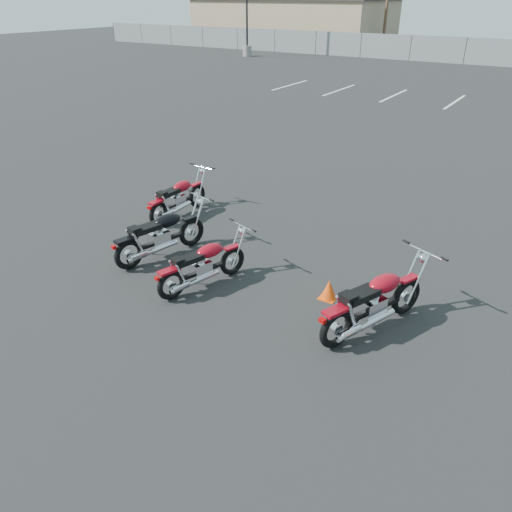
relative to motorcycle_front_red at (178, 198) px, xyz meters
The scene contains 9 objects.
ground 3.90m from the motorcycle_front_red, 37.64° to the right, with size 120.00×120.00×0.00m, color black.
motorcycle_front_red is the anchor object (origin of this frame).
motorcycle_second_black 2.05m from the motorcycle_front_red, 58.64° to the right, with size 0.96×2.10×1.03m.
motorcycle_third_red 3.28m from the motorcycle_front_red, 41.98° to the right, with size 0.94×1.89×0.93m.
motorcycle_rear_red 5.70m from the motorcycle_front_red, 18.43° to the right, with size 1.25×2.16×1.08m.
training_cone_near 4.68m from the motorcycle_front_red, 16.86° to the right, with size 0.29×0.29×0.35m.
light_pole_west 33.10m from the motorcycle_front_red, 120.94° to the left, with size 0.80×0.70×11.70m.
tan_building_west 43.96m from the motorcycle_front_red, 115.53° to the left, with size 18.40×10.40×4.30m.
parking_line_stripes 17.65m from the motorcycle_front_red, 88.15° to the left, with size 15.12×4.00×0.01m.
Camera 1 is at (4.26, -5.69, 4.61)m, focal length 35.00 mm.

